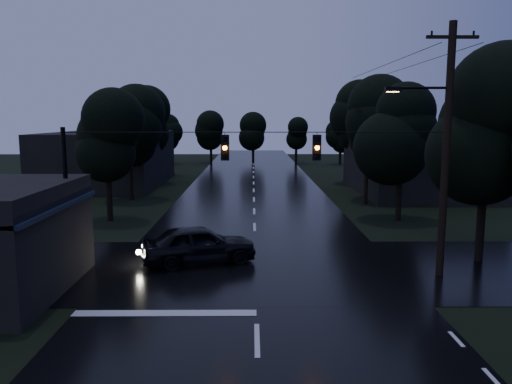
{
  "coord_description": "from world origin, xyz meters",
  "views": [
    {
      "loc": [
        -0.13,
        -8.56,
        6.35
      ],
      "look_at": [
        0.04,
        14.79,
        2.88
      ],
      "focal_mm": 35.0,
      "sensor_mm": 36.0,
      "label": 1
    }
  ],
  "objects": [
    {
      "name": "building_far_left",
      "position": [
        -14.0,
        40.0,
        2.5
      ],
      "size": [
        10.0,
        16.0,
        5.0
      ],
      "primitive_type": "cube",
      "color": "black",
      "rests_on": "ground"
    },
    {
      "name": "main_road",
      "position": [
        0.0,
        30.0,
        0.0
      ],
      "size": [
        12.0,
        120.0,
        0.02
      ],
      "primitive_type": "cube",
      "color": "black",
      "rests_on": "ground"
    },
    {
      "name": "tree_right_b",
      "position": [
        9.6,
        30.0,
        5.99
      ],
      "size": [
        4.48,
        4.48,
        9.44
      ],
      "color": "black",
      "rests_on": "ground"
    },
    {
      "name": "building_far_right",
      "position": [
        14.0,
        34.0,
        2.2
      ],
      "size": [
        10.0,
        14.0,
        4.4
      ],
      "primitive_type": "cube",
      "color": "black",
      "rests_on": "ground"
    },
    {
      "name": "tree_right_c",
      "position": [
        10.2,
        40.0,
        6.37
      ],
      "size": [
        4.76,
        4.76,
        10.03
      ],
      "color": "black",
      "rests_on": "ground"
    },
    {
      "name": "tree_right_a",
      "position": [
        9.0,
        22.0,
        5.62
      ],
      "size": [
        4.2,
        4.2,
        8.85
      ],
      "color": "black",
      "rests_on": "ground"
    },
    {
      "name": "tree_left_b",
      "position": [
        -9.6,
        30.0,
        5.62
      ],
      "size": [
        4.2,
        4.2,
        8.85
      ],
      "color": "black",
      "rests_on": "ground"
    },
    {
      "name": "car",
      "position": [
        -2.48,
        12.8,
        0.85
      ],
      "size": [
        5.36,
        3.4,
        1.7
      ],
      "primitive_type": "imported",
      "rotation": [
        0.0,
        0.0,
        1.87
      ],
      "color": "black",
      "rests_on": "ground"
    },
    {
      "name": "anchor_pole_left",
      "position": [
        -7.5,
        11.0,
        3.0
      ],
      "size": [
        0.18,
        0.18,
        6.0
      ],
      "primitive_type": "cylinder",
      "color": "black",
      "rests_on": "ground"
    },
    {
      "name": "cross_street",
      "position": [
        0.0,
        12.0,
        0.0
      ],
      "size": [
        60.0,
        9.0,
        0.02
      ],
      "primitive_type": "cube",
      "color": "black",
      "rests_on": "ground"
    },
    {
      "name": "tree_corner_near",
      "position": [
        10.0,
        13.0,
        5.99
      ],
      "size": [
        4.48,
        4.48,
        9.44
      ],
      "color": "black",
      "rests_on": "ground"
    },
    {
      "name": "tree_left_c",
      "position": [
        -10.2,
        40.0,
        5.99
      ],
      "size": [
        4.48,
        4.48,
        9.44
      ],
      "color": "black",
      "rests_on": "ground"
    },
    {
      "name": "utility_pole_main",
      "position": [
        7.41,
        11.0,
        5.26
      ],
      "size": [
        3.5,
        0.3,
        10.0
      ],
      "color": "black",
      "rests_on": "ground"
    },
    {
      "name": "tree_left_a",
      "position": [
        -9.0,
        22.0,
        5.24
      ],
      "size": [
        3.92,
        3.92,
        8.26
      ],
      "color": "black",
      "rests_on": "ground"
    },
    {
      "name": "utility_pole_far",
      "position": [
        8.3,
        28.0,
        3.88
      ],
      "size": [
        2.0,
        0.3,
        7.5
      ],
      "color": "black",
      "rests_on": "ground"
    },
    {
      "name": "span_signals",
      "position": [
        0.56,
        10.99,
        5.24
      ],
      "size": [
        15.0,
        0.37,
        1.12
      ],
      "color": "black",
      "rests_on": "ground"
    }
  ]
}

